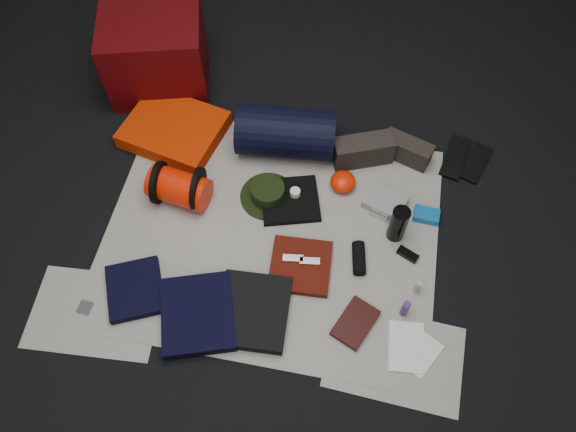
% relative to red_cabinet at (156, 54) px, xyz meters
% --- Properties ---
extents(floor, '(4.50, 4.50, 0.02)m').
position_rel_red_cabinet_xyz_m(floor, '(0.82, -0.86, -0.23)').
color(floor, black).
rests_on(floor, ground).
extents(newspaper_mat, '(1.60, 1.30, 0.01)m').
position_rel_red_cabinet_xyz_m(newspaper_mat, '(0.82, -0.86, -0.22)').
color(newspaper_mat, '#B9B7AB').
rests_on(newspaper_mat, floor).
extents(newspaper_sheet_front_left, '(0.61, 0.44, 0.00)m').
position_rel_red_cabinet_xyz_m(newspaper_sheet_front_left, '(0.12, -1.41, -0.22)').
color(newspaper_sheet_front_left, '#B9B7AB').
rests_on(newspaper_sheet_front_left, floor).
extents(newspaper_sheet_front_right, '(0.60, 0.43, 0.00)m').
position_rel_red_cabinet_xyz_m(newspaper_sheet_front_right, '(1.47, -1.36, -0.22)').
color(newspaper_sheet_front_right, '#B9B7AB').
rests_on(newspaper_sheet_front_right, floor).
extents(red_cabinet, '(0.63, 0.56, 0.44)m').
position_rel_red_cabinet_xyz_m(red_cabinet, '(0.00, 0.00, 0.00)').
color(red_cabinet, '#4A0508').
rests_on(red_cabinet, floor).
extents(sleeping_pad, '(0.57, 0.50, 0.09)m').
position_rel_red_cabinet_xyz_m(sleeping_pad, '(0.18, -0.36, -0.17)').
color(sleeping_pad, red).
rests_on(sleeping_pad, newspaper_mat).
extents(stuff_sack, '(0.32, 0.22, 0.17)m').
position_rel_red_cabinet_xyz_m(stuff_sack, '(0.33, -0.75, -0.13)').
color(stuff_sack, red).
rests_on(stuff_sack, newspaper_mat).
extents(sack_strap_left, '(0.02, 0.22, 0.22)m').
position_rel_red_cabinet_xyz_m(sack_strap_left, '(0.23, -0.75, -0.11)').
color(sack_strap_left, black).
rests_on(sack_strap_left, newspaper_mat).
extents(sack_strap_right, '(0.03, 0.22, 0.22)m').
position_rel_red_cabinet_xyz_m(sack_strap_right, '(0.43, -0.75, -0.11)').
color(sack_strap_right, black).
rests_on(sack_strap_right, newspaper_mat).
extents(navy_duffel, '(0.52, 0.30, 0.26)m').
position_rel_red_cabinet_xyz_m(navy_duffel, '(0.79, -0.34, -0.08)').
color(navy_duffel, black).
rests_on(navy_duffel, newspaper_mat).
extents(boonie_brim, '(0.31, 0.31, 0.01)m').
position_rel_red_cabinet_xyz_m(boonie_brim, '(0.76, -0.66, -0.21)').
color(boonie_brim, black).
rests_on(boonie_brim, newspaper_mat).
extents(boonie_crown, '(0.17, 0.17, 0.07)m').
position_rel_red_cabinet_xyz_m(boonie_crown, '(0.76, -0.66, -0.17)').
color(boonie_crown, black).
rests_on(boonie_crown, boonie_brim).
extents(hiking_boot_left, '(0.33, 0.22, 0.15)m').
position_rel_red_cabinet_xyz_m(hiking_boot_left, '(1.20, -0.34, -0.14)').
color(hiking_boot_left, '#2C2622').
rests_on(hiking_boot_left, newspaper_mat).
extents(hiking_boot_right, '(0.28, 0.18, 0.13)m').
position_rel_red_cabinet_xyz_m(hiking_boot_right, '(1.42, -0.28, -0.15)').
color(hiking_boot_right, '#2C2622').
rests_on(hiking_boot_right, newspaper_mat).
extents(flip_flop_left, '(0.17, 0.30, 0.02)m').
position_rel_red_cabinet_xyz_m(flip_flop_left, '(1.68, -0.24, -0.21)').
color(flip_flop_left, black).
rests_on(flip_flop_left, floor).
extents(flip_flop_right, '(0.18, 0.27, 0.01)m').
position_rel_red_cabinet_xyz_m(flip_flop_right, '(1.79, -0.25, -0.21)').
color(flip_flop_right, black).
rests_on(flip_flop_right, floor).
extents(trousers_navy_a, '(0.34, 0.35, 0.04)m').
position_rel_red_cabinet_xyz_m(trousers_navy_a, '(0.27, -1.28, -0.19)').
color(trousers_navy_a, black).
rests_on(trousers_navy_a, newspaper_mat).
extents(trousers_navy_b, '(0.42, 0.45, 0.06)m').
position_rel_red_cabinet_xyz_m(trousers_navy_b, '(0.58, -1.34, -0.19)').
color(trousers_navy_b, black).
rests_on(trousers_navy_b, newspaper_mat).
extents(trousers_charcoal, '(0.33, 0.37, 0.05)m').
position_rel_red_cabinet_xyz_m(trousers_charcoal, '(0.82, -1.28, -0.19)').
color(trousers_charcoal, black).
rests_on(trousers_charcoal, newspaper_mat).
extents(black_tshirt, '(0.35, 0.34, 0.03)m').
position_rel_red_cabinet_xyz_m(black_tshirt, '(0.87, -0.67, -0.20)').
color(black_tshirt, black).
rests_on(black_tshirt, newspaper_mat).
extents(red_shirt, '(0.29, 0.29, 0.04)m').
position_rel_red_cabinet_xyz_m(red_shirt, '(0.99, -1.02, -0.20)').
color(red_shirt, '#4D1108').
rests_on(red_shirt, newspaper_mat).
extents(orange_stuff_sack, '(0.15, 0.15, 0.09)m').
position_rel_red_cabinet_xyz_m(orange_stuff_sack, '(1.12, -0.53, -0.17)').
color(orange_stuff_sack, red).
rests_on(orange_stuff_sack, newspaper_mat).
extents(first_aid_pouch, '(0.23, 0.20, 0.05)m').
position_rel_red_cabinet_xyz_m(first_aid_pouch, '(1.34, -0.60, -0.19)').
color(first_aid_pouch, gray).
rests_on(first_aid_pouch, newspaper_mat).
extents(water_bottle, '(0.11, 0.11, 0.21)m').
position_rel_red_cabinet_xyz_m(water_bottle, '(1.41, -0.76, -0.11)').
color(water_bottle, black).
rests_on(water_bottle, newspaper_mat).
extents(speaker, '(0.09, 0.17, 0.06)m').
position_rel_red_cabinet_xyz_m(speaker, '(1.25, -0.93, -0.18)').
color(speaker, black).
rests_on(speaker, newspaper_mat).
extents(compact_camera, '(0.11, 0.08, 0.04)m').
position_rel_red_cabinet_xyz_m(compact_camera, '(1.33, -0.66, -0.19)').
color(compact_camera, '#BBBBC0').
rests_on(compact_camera, newspaper_mat).
extents(cyan_case, '(0.13, 0.09, 0.04)m').
position_rel_red_cabinet_xyz_m(cyan_case, '(1.55, -0.63, -0.19)').
color(cyan_case, '#105BA0').
rests_on(cyan_case, newspaper_mat).
extents(toiletry_purple, '(0.04, 0.04, 0.10)m').
position_rel_red_cabinet_xyz_m(toiletry_purple, '(1.49, -1.15, -0.16)').
color(toiletry_purple, '#482068').
rests_on(toiletry_purple, newspaper_mat).
extents(toiletry_clear, '(0.03, 0.03, 0.08)m').
position_rel_red_cabinet_xyz_m(toiletry_clear, '(1.53, -1.03, -0.17)').
color(toiletry_clear, '#9DA19D').
rests_on(toiletry_clear, newspaper_mat).
extents(paperback_book, '(0.21, 0.25, 0.03)m').
position_rel_red_cabinet_xyz_m(paperback_book, '(1.28, -1.25, -0.20)').
color(paperback_book, black).
rests_on(paperback_book, newspaper_mat).
extents(map_booklet, '(0.17, 0.24, 0.01)m').
position_rel_red_cabinet_xyz_m(map_booklet, '(1.51, -1.31, -0.21)').
color(map_booklet, silver).
rests_on(map_booklet, newspaper_mat).
extents(map_printout, '(0.22, 0.23, 0.01)m').
position_rel_red_cabinet_xyz_m(map_printout, '(1.57, -1.32, -0.21)').
color(map_printout, silver).
rests_on(map_printout, newspaper_mat).
extents(sunglasses, '(0.11, 0.08, 0.03)m').
position_rel_red_cabinet_xyz_m(sunglasses, '(1.48, -0.86, -0.20)').
color(sunglasses, black).
rests_on(sunglasses, newspaper_mat).
extents(key_cluster, '(0.07, 0.07, 0.01)m').
position_rel_red_cabinet_xyz_m(key_cluster, '(0.07, -1.40, -0.21)').
color(key_cluster, '#BBBBC0').
rests_on(key_cluster, newspaper_mat).
extents(tape_roll, '(0.05, 0.05, 0.04)m').
position_rel_red_cabinet_xyz_m(tape_roll, '(0.89, -0.64, -0.17)').
color(tape_roll, silver).
rests_on(tape_roll, black_tshirt).
extents(energy_bar_a, '(0.10, 0.05, 0.01)m').
position_rel_red_cabinet_xyz_m(energy_bar_a, '(0.95, -1.00, -0.17)').
color(energy_bar_a, '#BBBBC0').
rests_on(energy_bar_a, red_shirt).
extents(energy_bar_b, '(0.10, 0.05, 0.01)m').
position_rel_red_cabinet_xyz_m(energy_bar_b, '(1.03, -1.00, -0.17)').
color(energy_bar_b, '#BBBBC0').
rests_on(energy_bar_b, red_shirt).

